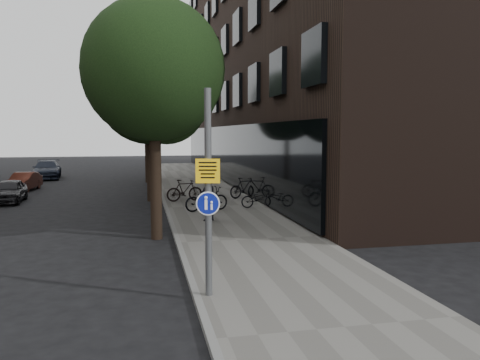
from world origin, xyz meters
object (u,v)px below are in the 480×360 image
object	(u,v)px
parked_car_near	(9,191)
parked_bike_facade_near	(259,198)
signpost	(208,193)
pedestrian	(208,199)

from	to	relation	value
parked_car_near	parked_bike_facade_near	bearing A→B (deg)	-26.07
parked_bike_facade_near	parked_car_near	distance (m)	12.27
signpost	parked_bike_facade_near	world-z (taller)	signpost
parked_bike_facade_near	parked_car_near	size ratio (longest dim) A/B	0.48
pedestrian	signpost	bearing A→B (deg)	58.75
parked_bike_facade_near	signpost	bearing A→B (deg)	162.20
pedestrian	parked_bike_facade_near	distance (m)	3.66
pedestrian	parked_bike_facade_near	bearing A→B (deg)	-158.65
signpost	parked_car_near	world-z (taller)	signpost
pedestrian	parked_bike_facade_near	xyz separation A→B (m)	(2.59, 2.55, -0.39)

